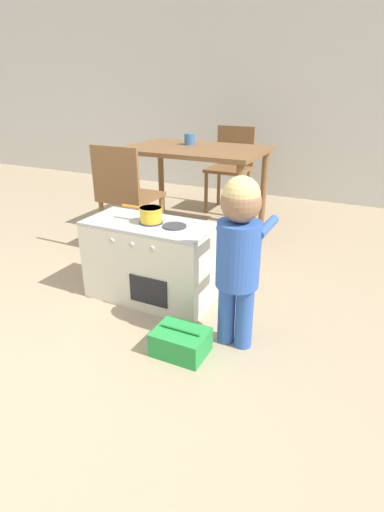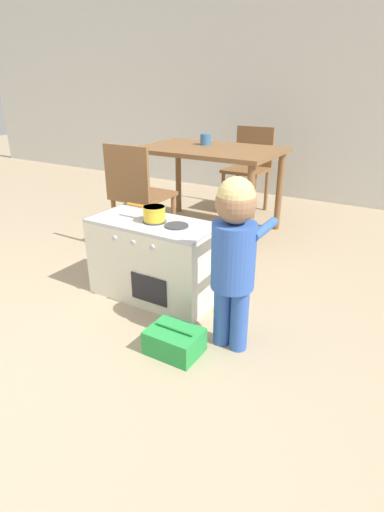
# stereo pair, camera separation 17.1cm
# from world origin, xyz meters

# --- Properties ---
(ground_plane) EXTENTS (16.00, 16.00, 0.00)m
(ground_plane) POSITION_xyz_m (0.00, 0.00, 0.00)
(ground_plane) COLOR tan
(wall_back) EXTENTS (10.00, 0.06, 2.60)m
(wall_back) POSITION_xyz_m (0.00, 3.75, 1.30)
(wall_back) COLOR silver
(wall_back) RESTS_ON ground_plane
(play_kitchen) EXTENTS (0.75, 0.37, 0.50)m
(play_kitchen) POSITION_xyz_m (0.06, 1.01, 0.24)
(play_kitchen) COLOR silver
(play_kitchen) RESTS_ON ground_plane
(toy_pot) EXTENTS (0.26, 0.13, 0.08)m
(toy_pot) POSITION_xyz_m (0.07, 1.01, 0.54)
(toy_pot) COLOR yellow
(toy_pot) RESTS_ON play_kitchen
(child_figure) EXTENTS (0.23, 0.36, 0.86)m
(child_figure) POSITION_xyz_m (0.69, 0.79, 0.54)
(child_figure) COLOR #335BB7
(child_figure) RESTS_ON ground_plane
(toy_basket) EXTENTS (0.26, 0.20, 0.14)m
(toy_basket) POSITION_xyz_m (0.48, 0.60, 0.06)
(toy_basket) COLOR green
(toy_basket) RESTS_ON ground_plane
(dining_table) EXTENTS (1.17, 0.77, 0.73)m
(dining_table) POSITION_xyz_m (-0.24, 2.26, 0.63)
(dining_table) COLOR brown
(dining_table) RESTS_ON ground_plane
(dining_chair_near) EXTENTS (0.39, 0.39, 0.83)m
(dining_chair_near) POSITION_xyz_m (-0.48, 1.57, 0.45)
(dining_chair_near) COLOR brown
(dining_chair_near) RESTS_ON ground_plane
(dining_chair_far) EXTENTS (0.39, 0.39, 0.83)m
(dining_chair_far) POSITION_xyz_m (-0.19, 2.99, 0.45)
(dining_chair_far) COLOR brown
(dining_chair_far) RESTS_ON ground_plane
(cup_on_table) EXTENTS (0.09, 0.09, 0.09)m
(cup_on_table) POSITION_xyz_m (-0.35, 2.38, 0.77)
(cup_on_table) COLOR teal
(cup_on_table) RESTS_ON dining_table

